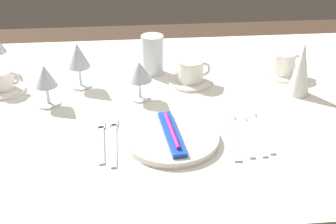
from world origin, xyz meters
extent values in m
cube|color=silver|center=(0.00, 0.00, 0.72)|extent=(1.80, 1.10, 0.04)
cube|color=silver|center=(0.00, 0.55, 0.61)|extent=(1.80, 0.01, 0.18)
cylinder|color=brown|center=(0.80, 0.45, 0.35)|extent=(0.07, 0.07, 0.70)
cylinder|color=white|center=(0.00, -0.23, 0.75)|extent=(0.25, 0.25, 0.02)
cube|color=blue|center=(0.00, -0.23, 0.76)|extent=(0.06, 0.21, 0.01)
cylinder|color=#CC268C|center=(0.00, -0.23, 0.78)|extent=(0.03, 0.17, 0.01)
cube|color=beige|center=(-0.15, -0.23, 0.74)|extent=(0.02, 0.20, 0.00)
cube|color=beige|center=(-0.15, -0.12, 0.74)|extent=(0.02, 0.04, 0.00)
cube|color=beige|center=(-0.18, -0.23, 0.74)|extent=(0.02, 0.17, 0.00)
cube|color=beige|center=(-0.19, -0.13, 0.74)|extent=(0.02, 0.04, 0.00)
cube|color=beige|center=(0.15, -0.23, 0.74)|extent=(0.02, 0.20, 0.00)
cube|color=beige|center=(0.16, -0.12, 0.74)|extent=(0.02, 0.06, 0.00)
cube|color=beige|center=(0.18, -0.23, 0.74)|extent=(0.02, 0.19, 0.00)
ellipsoid|color=beige|center=(0.18, -0.12, 0.74)|extent=(0.03, 0.04, 0.01)
cube|color=beige|center=(0.22, -0.23, 0.74)|extent=(0.02, 0.18, 0.00)
ellipsoid|color=beige|center=(0.21, -0.13, 0.74)|extent=(0.03, 0.04, 0.01)
cube|color=beige|center=(0.24, -0.22, 0.74)|extent=(0.02, 0.19, 0.00)
ellipsoid|color=beige|center=(0.24, -0.11, 0.74)|extent=(0.03, 0.04, 0.01)
cylinder|color=white|center=(-0.50, 0.11, 0.74)|extent=(0.14, 0.14, 0.01)
cylinder|color=white|center=(-0.50, 0.11, 0.78)|extent=(0.07, 0.07, 0.06)
torus|color=white|center=(-0.46, 0.11, 0.78)|extent=(0.04, 0.01, 0.04)
cylinder|color=white|center=(0.10, 0.12, 0.74)|extent=(0.14, 0.14, 0.01)
cylinder|color=white|center=(0.10, 0.12, 0.79)|extent=(0.08, 0.08, 0.07)
torus|color=white|center=(0.14, 0.12, 0.79)|extent=(0.05, 0.01, 0.05)
cylinder|color=white|center=(0.41, 0.15, 0.74)|extent=(0.13, 0.13, 0.01)
cylinder|color=white|center=(0.41, 0.15, 0.79)|extent=(0.08, 0.08, 0.07)
torus|color=white|center=(0.45, 0.15, 0.79)|extent=(0.05, 0.01, 0.05)
cylinder|color=silver|center=(-0.55, 0.27, 0.74)|extent=(0.07, 0.07, 0.01)
cylinder|color=silver|center=(-0.26, 0.12, 0.74)|extent=(0.07, 0.07, 0.01)
cylinder|color=silver|center=(-0.26, 0.12, 0.78)|extent=(0.01, 0.01, 0.06)
cone|color=silver|center=(-0.26, 0.12, 0.85)|extent=(0.07, 0.07, 0.08)
cylinder|color=silver|center=(-0.34, 0.01, 0.74)|extent=(0.07, 0.07, 0.01)
cylinder|color=silver|center=(-0.34, 0.01, 0.77)|extent=(0.01, 0.01, 0.06)
cone|color=silver|center=(-0.34, 0.01, 0.83)|extent=(0.07, 0.07, 0.07)
cylinder|color=silver|center=(-0.07, 0.02, 0.74)|extent=(0.06, 0.06, 0.01)
cylinder|color=silver|center=(-0.07, 0.02, 0.77)|extent=(0.01, 0.01, 0.06)
cone|color=silver|center=(-0.07, 0.02, 0.83)|extent=(0.08, 0.08, 0.06)
cylinder|color=silver|center=(-0.02, 0.21, 0.81)|extent=(0.08, 0.08, 0.13)
cone|color=white|center=(0.42, 0.01, 0.83)|extent=(0.07, 0.07, 0.17)
camera|label=1|loc=(-0.10, -1.18, 1.36)|focal=47.01mm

